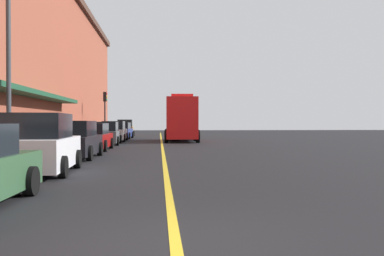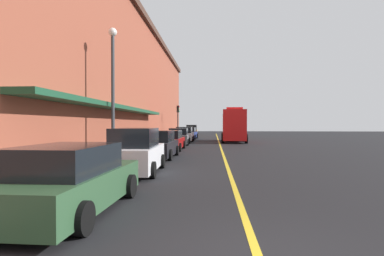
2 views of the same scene
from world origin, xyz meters
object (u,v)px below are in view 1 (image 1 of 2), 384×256
(parking_meter_1, at_px, (93,129))
(parking_meter_2, at_px, (106,128))
(parked_car_1, at_px, (41,146))
(parked_car_7, at_px, (125,129))
(parked_car_6, at_px, (121,131))
(parking_meter_3, at_px, (108,128))
(parked_car_5, at_px, (114,132))
(traffic_light_near, at_px, (105,106))
(parked_car_3, at_px, (91,137))
(parking_meter_0, at_px, (105,128))
(parked_car_2, at_px, (74,141))
(parked_car_4, at_px, (105,134))
(fire_truck, at_px, (181,120))
(street_lamp_left, at_px, (8,49))

(parking_meter_1, relative_size, parking_meter_2, 1.00)
(parked_car_1, distance_m, parked_car_7, 35.26)
(parked_car_6, bearing_deg, parking_meter_3, 47.25)
(parked_car_5, xyz_separation_m, traffic_light_near, (-1.32, 4.75, 2.36))
(parked_car_3, bearing_deg, parking_meter_3, 4.36)
(parked_car_6, bearing_deg, parking_meter_1, 172.30)
(parked_car_5, height_order, parking_meter_2, parked_car_5)
(parking_meter_0, relative_size, traffic_light_near, 0.31)
(parked_car_2, relative_size, traffic_light_near, 1.07)
(parked_car_4, height_order, fire_truck, fire_truck)
(parked_car_3, bearing_deg, parked_car_6, 0.02)
(fire_truck, height_order, street_lamp_left, street_lamp_left)
(parked_car_1, height_order, parked_car_3, parked_car_1)
(parking_meter_1, distance_m, traffic_light_near, 7.30)
(parking_meter_2, bearing_deg, parked_car_6, -12.65)
(parked_car_3, distance_m, parking_meter_3, 19.26)
(parked_car_2, distance_m, parking_meter_3, 24.86)
(parked_car_1, relative_size, parking_meter_0, 3.30)
(parked_car_1, relative_size, parked_car_4, 0.94)
(parked_car_1, bearing_deg, parked_car_2, -1.36)
(parked_car_3, bearing_deg, fire_truck, -26.21)
(parked_car_6, bearing_deg, parked_car_1, -177.69)
(parked_car_6, bearing_deg, parked_car_3, -178.18)
(parked_car_7, relative_size, traffic_light_near, 1.02)
(parked_car_1, relative_size, parked_car_3, 0.90)
(parked_car_2, distance_m, parked_car_3, 5.60)
(parked_car_2, relative_size, parked_car_7, 1.04)
(street_lamp_left, bearing_deg, parked_car_7, 86.45)
(parking_meter_2, bearing_deg, traffic_light_near, -87.75)
(parked_car_6, relative_size, fire_truck, 0.60)
(parking_meter_0, relative_size, parking_meter_1, 1.00)
(parked_car_2, height_order, parked_car_7, parked_car_7)
(parking_meter_2, bearing_deg, parked_car_3, -85.86)
(fire_truck, bearing_deg, parking_meter_1, -73.89)
(parked_car_2, bearing_deg, parking_meter_1, 6.42)
(street_lamp_left, bearing_deg, parked_car_1, -58.21)
(parking_meter_1, distance_m, street_lamp_left, 17.77)
(parked_car_6, xyz_separation_m, parking_meter_1, (-1.45, -8.23, 0.32))
(parked_car_6, height_order, parking_meter_2, parked_car_6)
(street_lamp_left, bearing_deg, parked_car_3, 76.44)
(parked_car_2, xyz_separation_m, parking_meter_3, (-1.42, 24.81, 0.28))
(parked_car_3, height_order, parked_car_6, parked_car_6)
(parked_car_1, distance_m, parking_meter_0, 28.65)
(parked_car_5, distance_m, parking_meter_3, 7.57)
(traffic_light_near, bearing_deg, street_lamp_left, -91.55)
(parked_car_2, distance_m, parking_meter_2, 23.73)
(traffic_light_near, bearing_deg, parked_car_3, -85.68)
(parked_car_5, bearing_deg, fire_truck, -94.62)
(parking_meter_2, height_order, parking_meter_3, same)
(parked_car_1, height_order, parked_car_6, parked_car_1)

